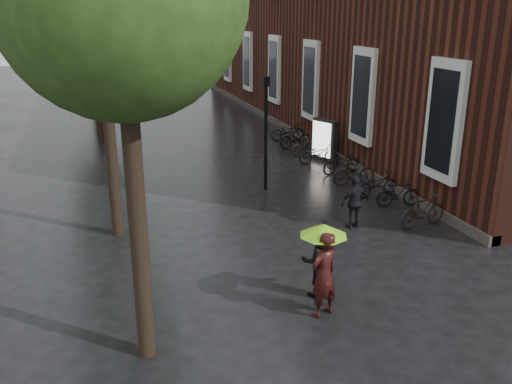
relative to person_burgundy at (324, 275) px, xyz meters
name	(u,v)px	position (x,y,z in m)	size (l,w,h in m)	color
ground	(364,345)	(0.31, -1.26, -0.94)	(120.00, 120.00, 0.00)	black
brick_building	(370,12)	(10.77, 18.21, 5.05)	(10.20, 33.20, 12.00)	#38160F
street_trees	(92,3)	(-3.69, 14.66, 5.40)	(4.33, 34.03, 8.91)	black
person_burgundy	(324,275)	(0.00, 0.00, 0.00)	(0.69, 0.45, 1.88)	black
person_black	(319,261)	(0.25, 0.80, -0.10)	(0.82, 0.64, 1.69)	black
lime_umbrella	(324,230)	(0.09, 0.30, 0.87)	(1.02, 1.02, 1.51)	black
pedestrian_walking	(355,202)	(2.88, 4.14, -0.14)	(0.94, 0.39, 1.60)	black
parked_bicycles	(336,160)	(4.90, 9.57, -0.48)	(2.01, 12.32, 1.01)	black
ad_lightbox	(324,140)	(5.11, 11.18, -0.04)	(0.28, 1.19, 1.79)	black
lamp_post	(266,123)	(1.53, 8.29, 1.48)	(0.21, 0.21, 3.99)	black
cycle_sign	(121,107)	(-2.69, 17.20, 0.80)	(0.14, 0.48, 2.63)	#262628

